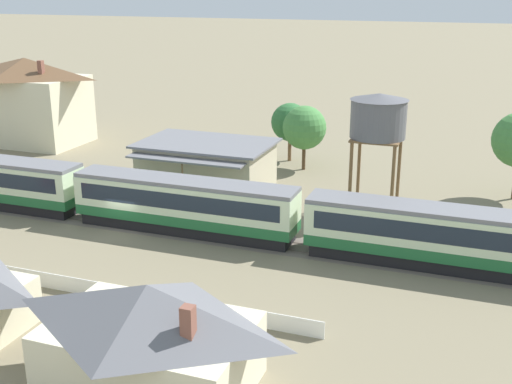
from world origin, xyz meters
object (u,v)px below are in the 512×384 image
object	(u,v)px
passenger_train	(188,203)
water_tower	(378,118)
station_building	(207,165)
yard_tree_1	(290,122)
station_house_brown_roof	(29,100)
yard_tree_0	(304,128)
cottage_grey_roof_4	(150,334)

from	to	relation	value
passenger_train	water_tower	world-z (taller)	water_tower
station_building	yard_tree_1	world-z (taller)	yard_tree_1
station_building	station_house_brown_roof	distance (m)	29.33
station_building	water_tower	bearing A→B (deg)	-6.03
yard_tree_0	yard_tree_1	bearing A→B (deg)	130.46
station_house_brown_roof	yard_tree_0	bearing A→B (deg)	-0.41
cottage_grey_roof_4	passenger_train	bearing A→B (deg)	110.87
cottage_grey_roof_4	yard_tree_0	bearing A→B (deg)	95.31
passenger_train	station_building	xyz separation A→B (m)	(-3.23, 10.72, -0.09)
yard_tree_0	yard_tree_1	xyz separation A→B (m)	(-2.40, 2.82, -0.16)
station_building	yard_tree_1	distance (m)	13.08
station_house_brown_roof	yard_tree_0	xyz separation A→B (m)	(34.30, -0.24, -0.79)
station_building	yard_tree_0	size ratio (longest dim) A/B	1.83
yard_tree_0	yard_tree_1	world-z (taller)	yard_tree_0
passenger_train	station_house_brown_roof	bearing A→B (deg)	146.57
station_house_brown_roof	cottage_grey_roof_4	xyz separation A→B (m)	(37.90, -38.99, -2.45)
yard_tree_0	passenger_train	bearing A→B (deg)	-99.93
passenger_train	cottage_grey_roof_4	size ratio (longest dim) A/B	5.44
passenger_train	yard_tree_0	xyz separation A→B (m)	(3.52, 20.08, 2.07)
cottage_grey_roof_4	water_tower	bearing A→B (deg)	78.54
cottage_grey_roof_4	station_house_brown_roof	bearing A→B (deg)	134.19
station_building	yard_tree_0	bearing A→B (deg)	54.23
yard_tree_0	water_tower	bearing A→B (deg)	-50.15
passenger_train	station_building	bearing A→B (deg)	106.74
station_building	passenger_train	bearing A→B (deg)	-73.26
water_tower	yard_tree_1	world-z (taller)	water_tower
water_tower	cottage_grey_roof_4	world-z (taller)	water_tower
station_house_brown_roof	water_tower	xyz separation A→B (m)	(43.52, -11.29, 2.97)
yard_tree_1	yard_tree_0	bearing A→B (deg)	-49.54
passenger_train	station_building	world-z (taller)	station_building
yard_tree_0	yard_tree_1	distance (m)	3.71
station_house_brown_roof	yard_tree_0	world-z (taller)	station_house_brown_roof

